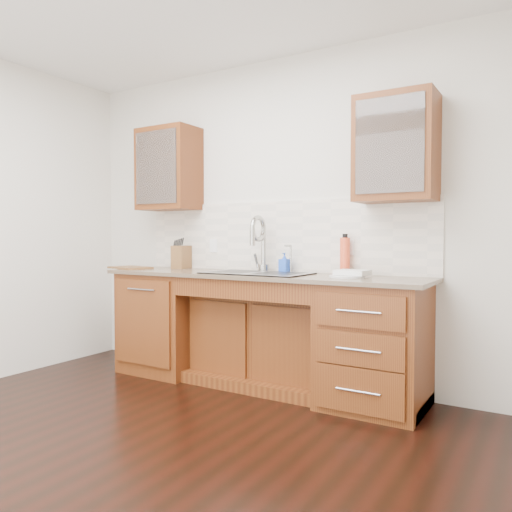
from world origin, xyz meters
The scene contains 24 objects.
ground centered at (0.00, 0.00, -0.05)m, with size 4.00×3.50×0.10m, color black.
wall_back centered at (0.00, 1.80, 1.35)m, with size 4.00×0.10×2.70m, color silver.
base_cabinet_left centered at (-0.95, 1.44, 0.44)m, with size 0.70×0.62×0.88m, color #593014.
base_cabinet_center centered at (0.00, 1.53, 0.35)m, with size 1.20×0.44×0.70m, color #593014.
base_cabinet_right centered at (0.95, 1.44, 0.44)m, with size 0.70×0.62×0.88m, color #593014.
countertop centered at (0.00, 1.43, 0.90)m, with size 2.70×0.65×0.03m, color #84705B.
backsplash centered at (0.00, 1.74, 1.21)m, with size 2.70×0.02×0.59m, color beige.
sink centered at (0.00, 1.41, 0.83)m, with size 0.84×0.46×0.19m, color #9E9EA5.
faucet centered at (-0.07, 1.64, 1.11)m, with size 0.04×0.04×0.40m, color #999993.
filter_tap centered at (0.18, 1.65, 1.03)m, with size 0.02×0.02×0.24m, color #999993.
upper_cabinet_left centered at (-1.05, 1.58, 1.83)m, with size 0.55×0.34×0.75m, color #593014.
upper_cabinet_right centered at (1.05, 1.58, 1.83)m, with size 0.55×0.34×0.75m, color #593014.
outlet_left centered at (-0.65, 1.73, 1.12)m, with size 0.08×0.01×0.12m, color white.
outlet_right centered at (0.65, 1.73, 1.12)m, with size 0.08×0.01×0.12m, color white.
soap_bottle centered at (0.13, 1.64, 0.99)m, with size 0.07×0.07×0.16m, color blue.
water_bottle centered at (0.64, 1.66, 1.05)m, with size 0.08×0.08×0.29m, color #EF4E29.
plate centered at (0.75, 1.42, 0.92)m, with size 0.25×0.25×0.01m, color silver.
dish_towel centered at (0.77, 1.47, 0.94)m, with size 0.23×0.17×0.04m, color white.
knife_block centered at (-0.94, 1.62, 1.02)m, with size 0.12×0.19×0.21m, color #9B6F3E.
cutting_board centered at (-1.33, 1.36, 0.92)m, with size 0.38×0.26×0.02m, color brown.
cup_left_a centered at (-1.18, 1.58, 1.77)m, with size 0.13×0.13×0.10m, color silver.
cup_left_b centered at (-0.90, 1.58, 1.77)m, with size 0.09×0.09×0.09m, color silver.
cup_right_a centered at (0.90, 1.58, 1.77)m, with size 0.11×0.11×0.09m, color white.
cup_right_b centered at (1.11, 1.58, 1.78)m, with size 0.11×0.11×0.10m, color silver.
Camera 1 is at (2.04, -1.97, 1.20)m, focal length 35.00 mm.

